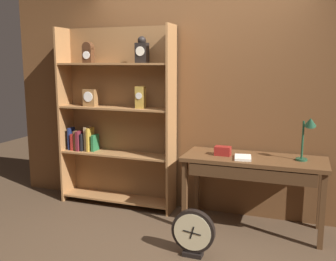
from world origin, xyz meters
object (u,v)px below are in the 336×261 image
at_px(bookshelf, 115,119).
at_px(toolbox_small, 223,151).
at_px(round_clock_large, 193,233).
at_px(workbench, 253,167).
at_px(desk_lamp, 308,131).
at_px(open_repair_manual, 243,158).

height_order(bookshelf, toolbox_small, bookshelf).
distance_m(toolbox_small, round_clock_large, 0.96).
bearing_deg(workbench, round_clock_large, -119.34).
distance_m(workbench, desk_lamp, 0.64).
bearing_deg(toolbox_small, bookshelf, 171.19).
bearing_deg(round_clock_large, desk_lamp, 39.85).
bearing_deg(desk_lamp, workbench, -177.58).
relative_size(bookshelf, round_clock_large, 4.90).
height_order(desk_lamp, open_repair_manual, desk_lamp).
distance_m(bookshelf, workbench, 1.73).
bearing_deg(bookshelf, toolbox_small, -8.81).
bearing_deg(desk_lamp, bookshelf, 175.06).
relative_size(bookshelf, open_repair_manual, 9.69).
bearing_deg(open_repair_manual, round_clock_large, -124.54).
height_order(workbench, open_repair_manual, open_repair_manual).
distance_m(bookshelf, round_clock_large, 1.78).
distance_m(desk_lamp, open_repair_manual, 0.67).
relative_size(workbench, desk_lamp, 3.14).
bearing_deg(round_clock_large, open_repair_manual, 64.40).
distance_m(workbench, toolbox_small, 0.35).
relative_size(workbench, round_clock_large, 3.28).
height_order(workbench, desk_lamp, desk_lamp).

